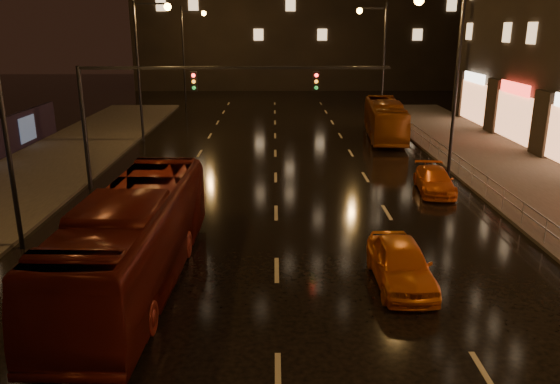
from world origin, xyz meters
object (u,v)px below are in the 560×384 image
taxi_far (434,181)px  bus_red (134,238)px  bus_curb (385,119)px  taxi_near (401,263)px

taxi_far → bus_red: bearing=-135.4°
bus_curb → bus_red: bearing=-112.5°
bus_curb → taxi_far: 14.01m
bus_curb → taxi_near: bearing=-94.5°
bus_red → bus_curb: (12.72, 24.14, -0.19)m
taxi_near → taxi_far: size_ratio=1.05×
taxi_near → bus_red: bearing=179.1°
bus_red → taxi_near: 8.58m
taxi_near → bus_curb: bearing=80.0°
bus_red → taxi_near: size_ratio=2.64×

